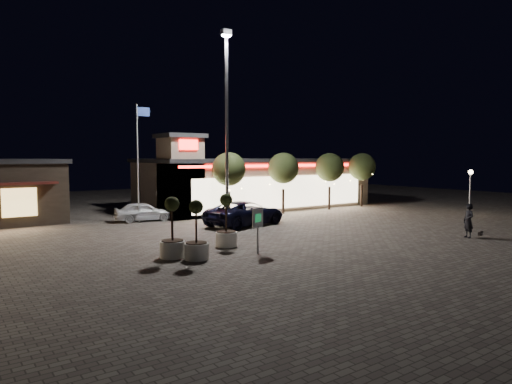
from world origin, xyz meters
TOP-DOWN VIEW (x-y plane):
  - ground at (0.00, 0.00)m, footprint 90.00×90.00m
  - retail_building at (9.51, 15.82)m, footprint 20.40×8.40m
  - floodlight_pole at (2.00, 8.00)m, footprint 0.60×0.40m
  - flagpole at (-1.90, 13.00)m, footprint 0.95×0.10m
  - lamp_post_east at (20.00, 2.00)m, footprint 0.36×0.36m
  - string_tree_a at (4.00, 11.00)m, footprint 2.42×2.42m
  - string_tree_b at (9.00, 11.00)m, footprint 2.42×2.42m
  - string_tree_c at (14.00, 11.00)m, footprint 2.42×2.42m
  - string_tree_d at (18.00, 11.00)m, footprint 2.42×2.42m
  - pickup_truck at (3.14, 7.62)m, footprint 6.15×3.80m
  - white_sedan at (-1.54, 13.35)m, footprint 4.16×2.30m
  - pedestrian at (10.58, -3.30)m, footprint 0.69×0.81m
  - dog at (11.12, -3.73)m, footprint 0.50×0.25m
  - planter_left at (-4.82, 1.54)m, footprint 1.10×1.10m
  - planter_mid at (-4.12, 0.62)m, footprint 1.06×1.06m
  - planter_right at (-1.54, 2.36)m, footprint 1.07×1.07m
  - valet_sign at (-1.27, 0.03)m, footprint 0.69×0.22m

SIDE VIEW (x-z plane):
  - ground at x=0.00m, z-range 0.00..0.00m
  - dog at x=11.12m, z-range 0.13..0.40m
  - white_sedan at x=-1.54m, z-range 0.00..1.34m
  - pickup_truck at x=3.14m, z-range 0.00..1.59m
  - planter_mid at x=-4.12m, z-range -0.50..2.10m
  - planter_right at x=-1.54m, z-range -0.50..2.13m
  - planter_left at x=-4.82m, z-range -0.52..2.19m
  - pedestrian at x=10.58m, z-range 0.00..1.89m
  - valet_sign at x=-1.27m, z-range 0.42..2.54m
  - retail_building at x=9.51m, z-range -0.84..5.26m
  - lamp_post_east at x=20.00m, z-range 0.72..4.20m
  - string_tree_a at x=4.00m, z-range 1.17..5.95m
  - string_tree_b at x=9.00m, z-range 1.17..5.95m
  - string_tree_c at x=14.00m, z-range 1.17..5.95m
  - string_tree_d at x=18.00m, z-range 1.17..5.95m
  - flagpole at x=-1.90m, z-range 0.74..8.74m
  - floodlight_pole at x=2.00m, z-range 0.83..13.21m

